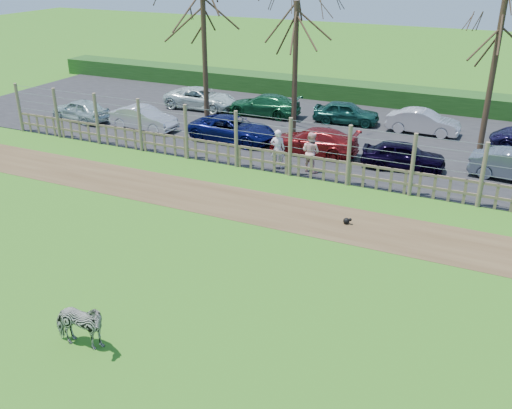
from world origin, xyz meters
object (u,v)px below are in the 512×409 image
at_px(crow, 347,221).
at_px(car_10, 346,113).
at_px(tree_mid, 296,36).
at_px(car_4, 403,155).
at_px(car_9, 264,105).
at_px(car_8, 201,98).
at_px(tree_right, 499,39).
at_px(zebra, 79,326).
at_px(car_3, 313,141).
at_px(car_0, 80,110).
at_px(tree_left, 203,18).
at_px(car_2, 233,129).
at_px(car_1, 144,118).
at_px(visitor_a, 278,149).
at_px(visitor_b, 311,152).
at_px(car_11, 423,122).

xyz_separation_m(crow, car_10, (-3.60, 11.82, 0.52)).
bearing_deg(tree_mid, crow, -58.31).
xyz_separation_m(car_4, car_10, (-4.22, 5.65, 0.00)).
xyz_separation_m(tree_mid, car_9, (-2.74, 2.44, -4.23)).
relative_size(crow, car_8, 0.07).
bearing_deg(tree_right, zebra, -111.42).
bearing_deg(car_3, car_10, 178.97).
bearing_deg(car_0, tree_left, 112.03).
bearing_deg(car_2, zebra, -164.32).
height_order(tree_right, car_4, tree_right).
xyz_separation_m(car_1, car_3, (9.35, 0.08, 0.00)).
bearing_deg(car_9, car_10, 94.34).
height_order(car_2, car_3, same).
xyz_separation_m(crow, car_3, (-3.53, 6.38, 0.52)).
xyz_separation_m(car_1, car_9, (4.61, 5.11, 0.00)).
relative_size(tree_mid, car_8, 1.58).
bearing_deg(car_3, visitor_a, -19.22).
bearing_deg(zebra, tree_right, -29.78).
distance_m(car_2, car_9, 4.92).
height_order(car_1, car_8, same).
bearing_deg(car_8, tree_left, -147.91).
bearing_deg(tree_left, visitor_a, -34.97).
xyz_separation_m(tree_left, zebra, (6.19, -17.12, -4.99)).
xyz_separation_m(zebra, car_4, (4.46, 15.34, 0.01)).
relative_size(visitor_a, car_2, 0.40).
height_order(crow, car_9, car_9).
xyz_separation_m(zebra, visitor_a, (-0.46, 13.11, 0.27)).
height_order(visitor_b, car_3, visitor_b).
relative_size(crow, car_3, 0.07).
height_order(car_1, car_10, same).
relative_size(car_8, car_11, 1.19).
distance_m(car_4, car_8, 13.89).
height_order(tree_right, car_9, tree_right).
bearing_deg(car_9, car_1, -42.87).
relative_size(car_9, car_11, 1.14).
bearing_deg(car_9, tree_left, -27.92).
bearing_deg(car_4, car_1, 81.73).
height_order(visitor_a, crow, visitor_a).
distance_m(crow, car_11, 11.77).
height_order(car_4, car_8, same).
bearing_deg(tree_mid, car_10, 56.01).
xyz_separation_m(car_3, car_4, (4.15, -0.20, 0.00)).
bearing_deg(car_10, car_3, 174.15).
distance_m(tree_right, car_11, 5.94).
xyz_separation_m(visitor_b, car_8, (-9.42, 7.05, -0.26)).
bearing_deg(car_4, visitor_a, 106.64).
height_order(car_0, car_2, same).
height_order(car_2, car_11, same).
xyz_separation_m(car_2, car_11, (8.25, 5.24, 0.00)).
bearing_deg(car_8, car_9, -90.40).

